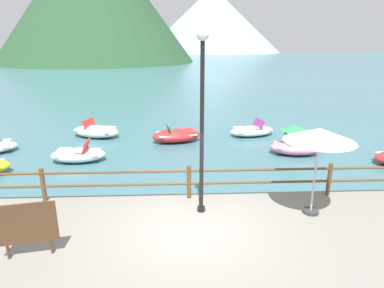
# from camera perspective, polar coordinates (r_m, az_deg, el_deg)

# --- Properties ---
(ground_plane) EXTENTS (200.00, 200.00, 0.00)m
(ground_plane) POSITION_cam_1_polar(r_m,az_deg,el_deg) (47.05, -2.31, 11.74)
(ground_plane) COLOR #3D6B75
(dock_railing) EXTENTS (23.92, 0.12, 0.95)m
(dock_railing) POSITION_cam_1_polar(r_m,az_deg,el_deg) (9.13, -0.54, -6.03)
(dock_railing) COLOR brown
(dock_railing) RESTS_ON promenade_dock
(lamp_post) EXTENTS (0.28, 0.28, 4.48)m
(lamp_post) POSITION_cam_1_polar(r_m,az_deg,el_deg) (7.77, 1.75, 6.04)
(lamp_post) COLOR black
(lamp_post) RESTS_ON promenade_dock
(sign_board) EXTENTS (1.17, 0.25, 1.19)m
(sign_board) POSITION_cam_1_polar(r_m,az_deg,el_deg) (7.48, -26.81, -12.32)
(sign_board) COLOR silver
(sign_board) RESTS_ON promenade_dock
(beach_umbrella) EXTENTS (1.70, 1.70, 2.24)m
(beach_umbrella) POSITION_cam_1_polar(r_m,az_deg,el_deg) (8.39, 21.24, 1.29)
(beach_umbrella) COLOR #B2B2B7
(beach_umbrella) RESTS_ON promenade_dock
(pedal_boat_0) EXTENTS (2.69, 1.93, 0.89)m
(pedal_boat_0) POSITION_cam_1_polar(r_m,az_deg,el_deg) (17.18, -16.29, 2.16)
(pedal_boat_0) COLOR white
(pedal_boat_0) RESTS_ON ground
(pedal_boat_2) EXTENTS (2.53, 1.73, 0.91)m
(pedal_boat_2) POSITION_cam_1_polar(r_m,az_deg,el_deg) (15.73, -2.70, 1.53)
(pedal_boat_2) COLOR red
(pedal_boat_2) RESTS_ON ground
(pedal_boat_3) EXTENTS (2.17, 1.22, 0.86)m
(pedal_boat_3) POSITION_cam_1_polar(r_m,az_deg,el_deg) (13.90, -19.16, -1.74)
(pedal_boat_3) COLOR white
(pedal_boat_3) RESTS_ON ground
(pedal_boat_4) EXTENTS (2.56, 1.77, 0.82)m
(pedal_boat_4) POSITION_cam_1_polar(r_m,az_deg,el_deg) (17.04, 10.31, 2.28)
(pedal_boat_4) COLOR white
(pedal_boat_4) RESTS_ON ground
(pedal_boat_7) EXTENTS (2.23, 1.45, 1.26)m
(pedal_boat_7) POSITION_cam_1_polar(r_m,az_deg,el_deg) (14.62, 17.47, -0.03)
(pedal_boat_7) COLOR pink
(pedal_boat_7) RESTS_ON ground
(distant_peak) EXTENTS (58.57, 58.57, 26.47)m
(distant_peak) POSITION_cam_1_polar(r_m,az_deg,el_deg) (150.47, 3.48, 20.63)
(distant_peak) COLOR #93A3B7
(distant_peak) RESTS_ON ground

